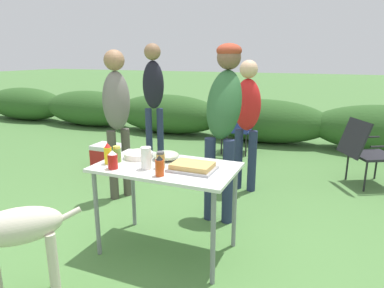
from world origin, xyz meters
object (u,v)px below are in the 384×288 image
at_px(plate_stack, 138,155).
at_px(ketchup_bottle, 113,160).
at_px(food_tray, 192,167).
at_px(camp_chair_green_behind_table, 366,149).
at_px(relish_jar, 117,154).
at_px(dog, 11,234).
at_px(hot_sauce_bottle, 160,166).
at_px(standing_person_in_gray_fleece, 224,109).
at_px(camp_chair_near_hedge, 235,126).
at_px(cooler_box, 110,156).
at_px(mustard_bottle, 108,154).
at_px(standing_person_in_navy_coat, 247,113).
at_px(spice_jar, 161,160).
at_px(standing_person_with_beanie, 153,91).
at_px(paper_cup_stack, 146,158).
at_px(standing_person_in_dark_puffer, 117,110).
at_px(folding_table, 166,175).
at_px(mixing_bowl, 166,156).

distance_m(plate_stack, ketchup_bottle, 0.32).
height_order(food_tray, camp_chair_green_behind_table, camp_chair_green_behind_table).
height_order(relish_jar, dog, relish_jar).
height_order(plate_stack, dog, plate_stack).
bearing_deg(dog, hot_sauce_bottle, -90.45).
height_order(standing_person_in_gray_fleece, camp_chair_near_hedge, standing_person_in_gray_fleece).
relative_size(standing_person_in_gray_fleece, cooler_box, 3.48).
bearing_deg(mustard_bottle, ketchup_bottle, -39.85).
distance_m(mustard_bottle, standing_person_in_navy_coat, 1.83).
height_order(relish_jar, standing_person_in_gray_fleece, standing_person_in_gray_fleece).
relative_size(ketchup_bottle, camp_chair_near_hedge, 0.17).
relative_size(spice_jar, standing_person_in_gray_fleece, 0.08).
bearing_deg(spice_jar, standing_person_in_navy_coat, 80.53).
bearing_deg(standing_person_in_gray_fleece, spice_jar, -106.11).
relative_size(standing_person_in_navy_coat, standing_person_with_beanie, 0.88).
xyz_separation_m(food_tray, dog, (-0.83, -0.93, -0.26)).
bearing_deg(paper_cup_stack, camp_chair_near_hedge, 93.01).
bearing_deg(mustard_bottle, hot_sauce_bottle, -10.46).
relative_size(food_tray, standing_person_with_beanie, 0.20).
xyz_separation_m(standing_person_in_dark_puffer, standing_person_with_beanie, (-0.23, 1.23, 0.08)).
height_order(relish_jar, standing_person_in_navy_coat, standing_person_in_navy_coat).
relative_size(folding_table, cooler_box, 2.26).
height_order(mustard_bottle, ketchup_bottle, mustard_bottle).
xyz_separation_m(ketchup_bottle, relish_jar, (-0.07, 0.16, -0.00)).
distance_m(standing_person_in_gray_fleece, camp_chair_near_hedge, 2.34).
xyz_separation_m(folding_table, mixing_bowl, (-0.07, 0.14, 0.11)).
bearing_deg(folding_table, standing_person_in_dark_puffer, 141.29).
height_order(folding_table, standing_person_in_gray_fleece, standing_person_in_gray_fleece).
distance_m(relish_jar, standing_person_with_beanie, 2.26).
bearing_deg(camp_chair_near_hedge, relish_jar, -97.07).
xyz_separation_m(relish_jar, camp_chair_near_hedge, (0.14, 3.06, -0.34)).
bearing_deg(camp_chair_near_hedge, folding_table, -89.24).
relative_size(paper_cup_stack, ketchup_bottle, 1.17).
relative_size(plate_stack, hot_sauce_bottle, 1.59).
distance_m(mixing_bowl, standing_person_with_beanie, 2.23).
distance_m(folding_table, spice_jar, 0.16).
xyz_separation_m(hot_sauce_bottle, camp_chair_near_hedge, (-0.33, 3.22, -0.34)).
relative_size(plate_stack, standing_person_in_gray_fleece, 0.14).
xyz_separation_m(spice_jar, camp_chair_green_behind_table, (1.60, 2.32, -0.34)).
bearing_deg(standing_person_with_beanie, cooler_box, -165.99).
bearing_deg(hot_sauce_bottle, camp_chair_green_behind_table, 58.49).
height_order(paper_cup_stack, relish_jar, paper_cup_stack).
bearing_deg(mixing_bowl, camp_chair_near_hedge, 93.93).
height_order(spice_jar, cooler_box, spice_jar).
distance_m(standing_person_in_navy_coat, camp_chair_near_hedge, 1.60).
relative_size(relish_jar, standing_person_in_navy_coat, 0.09).
distance_m(standing_person_in_gray_fleece, camp_chair_green_behind_table, 2.10).
relative_size(hot_sauce_bottle, standing_person_in_gray_fleece, 0.09).
xyz_separation_m(paper_cup_stack, hot_sauce_bottle, (0.17, -0.10, -0.01)).
bearing_deg(food_tray, camp_chair_green_behind_table, 59.33).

